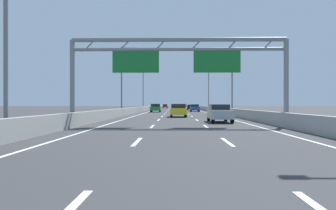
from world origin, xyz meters
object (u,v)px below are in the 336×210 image
object	(u,v)px
sign_gantry	(178,59)
black_car	(191,107)
yellow_car	(178,110)
orange_car	(175,106)
streetlamp_left_near	(11,16)
streetlamp_left_far	(144,87)
streetlamp_right_mid	(230,76)
streetlamp_left_mid	(123,76)
silver_car	(220,113)
red_car	(165,106)
blue_car	(195,108)
green_car	(156,108)
streetlamp_right_far	(208,87)

from	to	relation	value
sign_gantry	black_car	xyz separation A→B (m)	(3.62, 55.80, -4.10)
sign_gantry	yellow_car	size ratio (longest dim) A/B	3.54
orange_car	sign_gantry	bearing A→B (deg)	-89.94
streetlamp_left_near	streetlamp_left_far	bearing A→B (deg)	90.00
streetlamp_right_mid	yellow_car	xyz separation A→B (m)	(-7.31, -7.54, -4.62)
streetlamp_left_near	streetlamp_left_mid	bearing A→B (deg)	90.00
silver_car	red_car	size ratio (longest dim) A/B	0.96
streetlamp_left_near	silver_car	distance (m)	17.75
streetlamp_right_mid	yellow_car	distance (m)	11.47
streetlamp_left_far	blue_car	size ratio (longest dim) A/B	2.19
streetlamp_left_far	red_car	world-z (taller)	streetlamp_left_far
blue_car	green_car	distance (m)	8.71
streetlamp_left_near	streetlamp_right_far	world-z (taller)	same
streetlamp_right_mid	streetlamp_right_far	distance (m)	31.83
black_car	orange_car	distance (m)	35.73
red_car	sign_gantry	bearing A→B (deg)	-87.80
streetlamp_left_mid	orange_car	xyz separation A→B (m)	(7.34, 69.27, -4.65)
silver_car	blue_car	distance (m)	38.07
streetlamp_right_far	orange_car	xyz separation A→B (m)	(-7.59, 37.44, -4.65)
orange_car	streetlamp_left_far	bearing A→B (deg)	-101.09
streetlamp_left_near	orange_car	size ratio (longest dim) A/B	2.28
blue_car	green_car	world-z (taller)	green_car
streetlamp_right_far	black_car	distance (m)	6.39
orange_car	red_car	bearing A→B (deg)	143.76
streetlamp_right_mid	black_car	world-z (taller)	streetlamp_right_mid
streetlamp_left_near	yellow_car	size ratio (longest dim) A/B	2.11
streetlamp_left_near	silver_car	xyz separation A→B (m)	(10.91, 13.22, -4.63)
streetlamp_right_mid	streetlamp_right_far	bearing A→B (deg)	90.00
streetlamp_right_mid	streetlamp_left_mid	bearing A→B (deg)	180.00
silver_car	red_car	world-z (taller)	silver_car
red_car	yellow_car	bearing A→B (deg)	-87.26
blue_car	orange_car	distance (m)	49.96
streetlamp_left_mid	blue_car	size ratio (longest dim) A/B	2.19
red_car	green_car	size ratio (longest dim) A/B	1.05
silver_car	yellow_car	xyz separation A→B (m)	(-3.29, 11.07, 0.01)
streetlamp_left_near	orange_car	xyz separation A→B (m)	(7.34, 101.10, -4.65)
streetlamp_left_mid	blue_car	distance (m)	22.91
streetlamp_right_mid	streetlamp_right_far	world-z (taller)	same
streetlamp_left_mid	green_car	bearing A→B (deg)	76.21
streetlamp_left_near	orange_car	distance (m)	101.47
sign_gantry	orange_car	xyz separation A→B (m)	(-0.09, 91.34, -4.06)
yellow_car	orange_car	xyz separation A→B (m)	(-0.28, 76.81, -0.04)
streetlamp_left_near	black_car	world-z (taller)	streetlamp_left_near
green_car	orange_car	bearing A→B (deg)	86.15
streetlamp_right_mid	green_car	distance (m)	19.31
silver_car	blue_car	bearing A→B (deg)	89.61
streetlamp_right_mid	orange_car	xyz separation A→B (m)	(-7.59, 69.27, -4.65)
green_car	black_car	size ratio (longest dim) A/B	0.98
green_car	orange_car	world-z (taller)	green_car
streetlamp_left_near	silver_car	size ratio (longest dim) A/B	2.15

